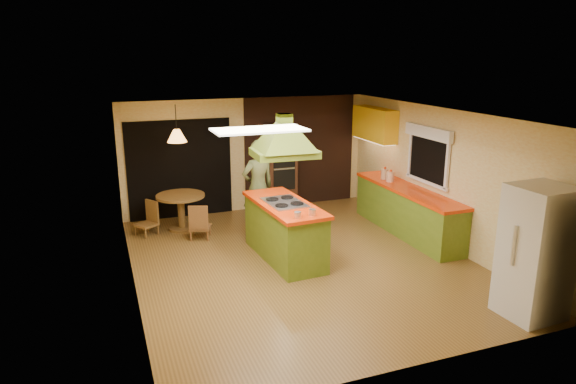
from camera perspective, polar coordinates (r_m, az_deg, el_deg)
name	(u,v)px	position (r m, az deg, el deg)	size (l,w,h in m)	color
ground	(302,261)	(8.85, 1.57, -7.72)	(6.50, 6.50, 0.00)	brown
room_walls	(303,191)	(8.44, 1.63, 0.12)	(5.50, 6.50, 6.50)	beige
ceiling_plane	(303,115)	(8.20, 1.69, 8.57)	(6.50, 6.50, 0.00)	silver
brick_panel	(300,151)	(11.82, 1.36, 4.53)	(2.64, 0.03, 2.50)	#381E14
nook_opening	(180,169)	(11.15, -11.90, 2.50)	(2.20, 0.03, 2.10)	black
right_counter	(407,211)	(10.29, 13.07, -2.04)	(0.62, 3.05, 0.92)	olive
upper_cabinets	(374,124)	(11.36, 9.59, 7.47)	(0.34, 1.40, 0.70)	yellow
window_right	(428,146)	(9.96, 15.34, 5.00)	(0.12, 1.35, 1.06)	black
fluor_panel	(260,130)	(6.71, -3.18, 6.92)	(1.20, 0.60, 0.03)	white
kitchen_island	(285,230)	(8.82, -0.38, -4.27)	(0.94, 2.05, 1.01)	olive
range_hood	(284,129)	(8.40, -0.40, 7.02)	(1.06, 0.79, 0.79)	#5D741D
man	(258,187)	(9.91, -3.35, 0.51)	(0.68, 0.45, 1.87)	#505A2F
refrigerator	(536,252)	(7.56, 25.85, -6.06)	(0.74, 0.70, 1.81)	silver
wall_oven	(280,168)	(11.41, -0.92, 2.67)	(0.64, 0.61, 1.92)	#4F2A19
dining_table	(181,205)	(10.46, -11.82, -1.43)	(0.96, 0.96, 0.72)	brown
chair_left	(146,219)	(10.34, -15.51, -2.87)	(0.36, 0.36, 0.66)	brown
chair_near	(200,221)	(9.93, -9.75, -3.17)	(0.38, 0.38, 0.70)	brown
pendant_lamp	(177,136)	(10.15, -12.24, 6.13)	(0.38, 0.38, 0.24)	#FF9E3F
canister_large	(385,174)	(10.76, 10.70, 1.98)	(0.15, 0.15, 0.21)	beige
canister_medium	(390,177)	(10.58, 11.32, 1.69)	(0.15, 0.15, 0.21)	#FAE7C9
canister_small	(389,177)	(10.62, 11.18, 1.66)	(0.13, 0.13, 0.17)	beige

